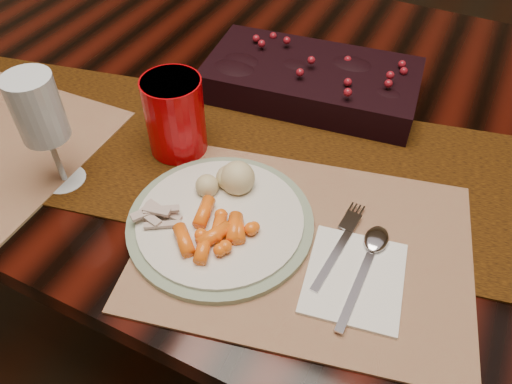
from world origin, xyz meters
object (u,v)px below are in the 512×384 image
at_px(baby_carrots, 215,234).
at_px(red_cup, 175,116).
at_px(centerpiece, 311,76).
at_px(placemat_main, 304,245).
at_px(dinner_plate, 220,221).
at_px(mashed_potatoes, 222,179).
at_px(turkey_shreds, 158,211).
at_px(wine_glass, 47,134).
at_px(napkin, 354,278).
at_px(dining_table, 299,242).

xyz_separation_m(baby_carrots, red_cup, (-0.15, 0.15, 0.04)).
distance_m(centerpiece, placemat_main, 0.36).
relative_size(baby_carrots, red_cup, 0.78).
xyz_separation_m(dinner_plate, mashed_potatoes, (-0.02, 0.05, 0.03)).
relative_size(turkey_shreds, wine_glass, 0.38).
bearing_deg(placemat_main, turkey_shreds, -176.95).
height_order(mashed_potatoes, napkin, mashed_potatoes).
height_order(baby_carrots, red_cup, red_cup).
xyz_separation_m(dinner_plate, wine_glass, (-0.26, -0.03, 0.08)).
xyz_separation_m(dinner_plate, turkey_shreds, (-0.08, -0.03, 0.02)).
height_order(placemat_main, turkey_shreds, turkey_shreds).
distance_m(napkin, wine_glass, 0.47).
height_order(turkey_shreds, red_cup, red_cup).
bearing_deg(turkey_shreds, red_cup, 112.39).
bearing_deg(napkin, placemat_main, 153.16).
bearing_deg(dining_table, turkey_shreds, -106.14).
height_order(dinner_plate, baby_carrots, baby_carrots).
height_order(baby_carrots, turkey_shreds, baby_carrots).
xyz_separation_m(dining_table, red_cup, (-0.16, -0.19, 0.44)).
xyz_separation_m(dinner_plate, red_cup, (-0.14, 0.12, 0.06)).
height_order(red_cup, wine_glass, wine_glass).
xyz_separation_m(mashed_potatoes, red_cup, (-0.12, 0.07, 0.02)).
bearing_deg(baby_carrots, wine_glass, 178.14).
distance_m(centerpiece, mashed_potatoes, 0.31).
bearing_deg(dinner_plate, dining_table, 86.64).
relative_size(placemat_main, wine_glass, 2.38).
relative_size(centerpiece, mashed_potatoes, 4.23).
xyz_separation_m(placemat_main, red_cup, (-0.26, 0.10, 0.07)).
bearing_deg(wine_glass, centerpiece, 56.04).
relative_size(placemat_main, mashed_potatoes, 5.00).
bearing_deg(wine_glass, red_cup, 50.10).
height_order(placemat_main, dinner_plate, dinner_plate).
xyz_separation_m(placemat_main, mashed_potatoes, (-0.14, 0.03, 0.04)).
distance_m(dining_table, red_cup, 0.51).
height_order(dinner_plate, wine_glass, wine_glass).
xyz_separation_m(napkin, red_cup, (-0.34, 0.12, 0.06)).
bearing_deg(mashed_potatoes, dining_table, 81.29).
distance_m(dining_table, turkey_shreds, 0.53).
bearing_deg(baby_carrots, dinner_plate, 109.77).
bearing_deg(placemat_main, centerpiece, 98.42).
distance_m(turkey_shreds, wine_glass, 0.19).
xyz_separation_m(mashed_potatoes, napkin, (0.22, -0.05, -0.04)).
bearing_deg(baby_carrots, mashed_potatoes, 112.77).
relative_size(dinner_plate, baby_carrots, 2.66).
bearing_deg(dining_table, mashed_potatoes, -98.71).
relative_size(baby_carrots, turkey_shreds, 1.39).
xyz_separation_m(placemat_main, baby_carrots, (-0.11, -0.06, 0.03)).
relative_size(centerpiece, wine_glass, 2.02).
bearing_deg(wine_glass, dining_table, 49.69).
distance_m(centerpiece, turkey_shreds, 0.40).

